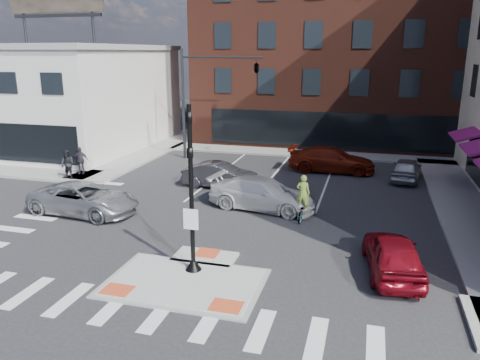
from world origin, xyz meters
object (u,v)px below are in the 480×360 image
(pedestrian_a, at_px, (67,164))
(pedestrian_b, at_px, (80,160))
(red_sedan, at_px, (393,254))
(white_pickup, at_px, (262,194))
(bg_car_dark, at_px, (220,175))
(bg_car_silver, at_px, (407,169))
(silver_suv, at_px, (84,199))
(bg_car_red, at_px, (331,160))
(cyclist, at_px, (303,205))

(pedestrian_a, xyz_separation_m, pedestrian_b, (0.00, 1.34, -0.04))
(red_sedan, height_order, white_pickup, white_pickup)
(pedestrian_a, relative_size, pedestrian_b, 1.05)
(bg_car_dark, distance_m, pedestrian_b, 9.50)
(bg_car_dark, distance_m, bg_car_silver, 11.67)
(silver_suv, height_order, pedestrian_b, pedestrian_b)
(red_sedan, height_order, bg_car_red, bg_car_red)
(white_pickup, distance_m, pedestrian_b, 13.20)
(bg_car_silver, height_order, pedestrian_a, pedestrian_a)
(red_sedan, bearing_deg, cyclist, -57.70)
(silver_suv, height_order, bg_car_red, bg_car_red)
(white_pickup, relative_size, cyclist, 2.49)
(bg_car_silver, bearing_deg, bg_car_dark, 31.70)
(cyclist, bearing_deg, silver_suv, 13.70)
(bg_car_silver, xyz_separation_m, cyclist, (-5.20, -8.94, 0.05))
(silver_suv, relative_size, red_sedan, 1.24)
(red_sedan, xyz_separation_m, bg_car_red, (-3.45, 14.56, 0.07))
(red_sedan, relative_size, pedestrian_b, 2.53)
(bg_car_dark, xyz_separation_m, cyclist, (5.50, -4.26, 0.02))
(bg_car_red, xyz_separation_m, cyclist, (-0.49, -9.84, -0.07))
(silver_suv, xyz_separation_m, red_sedan, (14.46, -2.72, -0.01))
(red_sedan, xyz_separation_m, bg_car_silver, (1.26, 13.66, -0.05))
(bg_car_dark, relative_size, cyclist, 2.00)
(silver_suv, relative_size, cyclist, 2.47)
(white_pickup, xyz_separation_m, bg_car_dark, (-3.29, 3.18, -0.07))
(bg_car_dark, xyz_separation_m, pedestrian_a, (-9.50, -1.26, 0.33))
(bg_car_red, height_order, pedestrian_b, pedestrian_b)
(silver_suv, bearing_deg, bg_car_red, -38.33)
(bg_car_silver, distance_m, pedestrian_a, 21.05)
(silver_suv, distance_m, bg_car_silver, 19.15)
(silver_suv, distance_m, bg_car_dark, 8.03)
(pedestrian_a, bearing_deg, cyclist, -4.93)
(bg_car_red, bearing_deg, white_pickup, 162.17)
(pedestrian_b, bearing_deg, pedestrian_a, -113.72)
(bg_car_dark, distance_m, cyclist, 6.96)
(bg_car_dark, xyz_separation_m, bg_car_red, (5.99, 5.58, 0.09))
(bg_car_dark, xyz_separation_m, pedestrian_b, (-9.50, 0.08, 0.29))
(pedestrian_a, distance_m, pedestrian_b, 1.34)
(red_sedan, xyz_separation_m, pedestrian_b, (-18.94, 9.07, 0.27))
(white_pickup, height_order, cyclist, cyclist)
(silver_suv, xyz_separation_m, pedestrian_a, (-4.48, 5.00, 0.30))
(red_sedan, bearing_deg, silver_suv, -18.19)
(bg_car_silver, distance_m, pedestrian_b, 20.71)
(red_sedan, distance_m, bg_car_dark, 13.03)
(bg_car_silver, xyz_separation_m, bg_car_red, (-4.71, 0.90, 0.12))
(pedestrian_b, bearing_deg, bg_car_dark, -24.21)
(bg_car_dark, height_order, cyclist, cyclist)
(bg_car_silver, bearing_deg, white_pickup, 54.76)
(white_pickup, distance_m, bg_car_silver, 10.79)
(bg_car_silver, xyz_separation_m, pedestrian_b, (-20.20, -4.59, 0.32))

